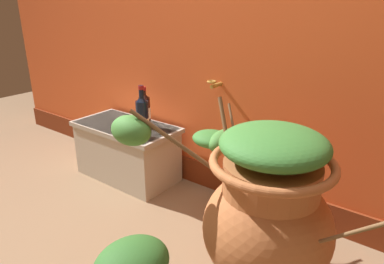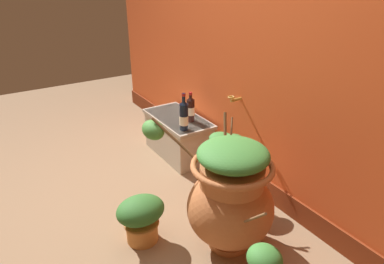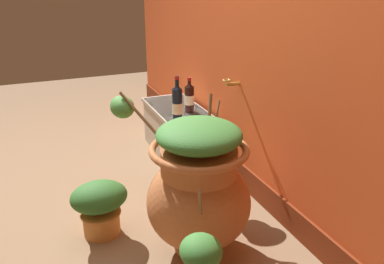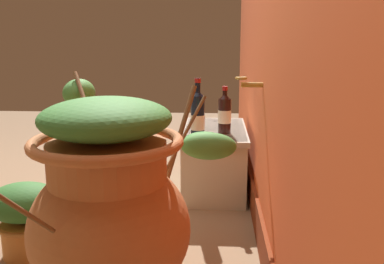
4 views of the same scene
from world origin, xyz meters
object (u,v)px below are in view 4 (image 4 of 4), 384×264
wine_bottle_left (198,114)px  potted_shrub (25,214)px  wine_bottle_middle (225,113)px  terracotta_urn (112,203)px

wine_bottle_left → potted_shrub: wine_bottle_left is taller
wine_bottle_left → wine_bottle_middle: wine_bottle_left is taller
terracotta_urn → wine_bottle_left: size_ratio=3.73×
terracotta_urn → potted_shrub: 0.60m
wine_bottle_middle → potted_shrub: bearing=-48.7°
wine_bottle_left → wine_bottle_middle: 0.20m
potted_shrub → terracotta_urn: bearing=55.3°
terracotta_urn → wine_bottle_middle: bearing=159.9°
terracotta_urn → wine_bottle_middle: (-1.09, 0.40, 0.13)m
wine_bottle_left → potted_shrub: (0.63, -0.72, -0.34)m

